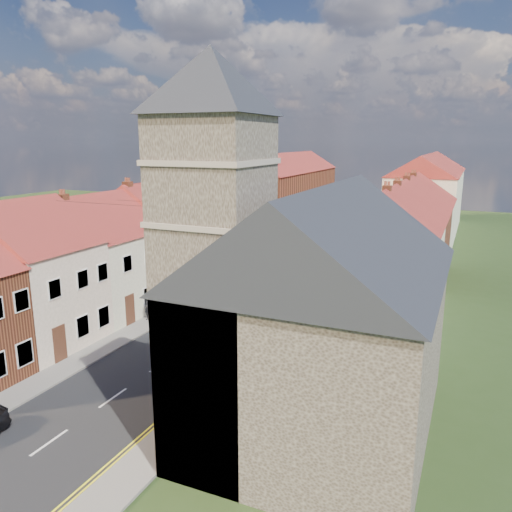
% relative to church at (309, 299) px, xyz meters
% --- Properties ---
extents(ground, '(160.00, 160.00, 0.00)m').
position_rel_church_xyz_m(ground, '(-9.36, -3.32, -5.88)').
color(ground, '#2B3D1A').
rests_on(ground, ground).
extents(road, '(7.00, 90.00, 0.02)m').
position_rel_church_xyz_m(road, '(-9.36, 26.68, -5.87)').
color(road, black).
rests_on(road, ground).
extents(pavement_left, '(1.80, 90.00, 0.12)m').
position_rel_church_xyz_m(pavement_left, '(-13.76, 26.68, -5.82)').
color(pavement_left, slate).
rests_on(pavement_left, ground).
extents(pavement_right, '(1.80, 90.00, 0.12)m').
position_rel_church_xyz_m(pavement_right, '(-4.96, 26.68, -5.82)').
color(pavement_right, slate).
rests_on(pavement_right, ground).
extents(church, '(11.25, 14.25, 15.20)m').
position_rel_church_xyz_m(church, '(0.00, 0.00, 0.00)').
color(church, '#3E342B').
rests_on(church, ground).
extents(cottage_r_tudor, '(8.30, 5.20, 9.00)m').
position_rel_church_xyz_m(cottage_r_tudor, '(-0.09, 9.37, -1.41)').
color(cottage_r_tudor, beige).
rests_on(cottage_r_tudor, ground).
extents(cottage_r_white_near, '(8.30, 6.00, 9.00)m').
position_rel_church_xyz_m(cottage_r_white_near, '(-0.06, 14.77, -1.40)').
color(cottage_r_white_near, beige).
rests_on(cottage_r_white_near, ground).
extents(cottage_r_cream_mid, '(8.30, 5.20, 9.00)m').
position_rel_church_xyz_m(cottage_r_cream_mid, '(-0.06, 20.17, -1.40)').
color(cottage_r_cream_mid, beige).
rests_on(cottage_r_cream_mid, ground).
extents(cottage_r_pink, '(8.30, 6.00, 9.00)m').
position_rel_church_xyz_m(cottage_r_pink, '(-0.06, 25.57, -1.40)').
color(cottage_r_pink, brown).
rests_on(cottage_r_pink, ground).
extents(cottage_r_white_far, '(8.30, 5.20, 9.00)m').
position_rel_church_xyz_m(cottage_r_white_far, '(-0.06, 30.97, -1.40)').
color(cottage_r_white_far, brown).
rests_on(cottage_r_white_far, ground).
extents(cottage_r_cream_far, '(8.30, 6.00, 9.00)m').
position_rel_church_xyz_m(cottage_r_cream_far, '(-0.06, 36.37, -1.40)').
color(cottage_r_cream_far, beige).
rests_on(cottage_r_cream_far, ground).
extents(cottage_l_cream, '(8.30, 6.30, 9.10)m').
position_rel_church_xyz_m(cottage_l_cream, '(-18.66, 2.22, -1.35)').
color(cottage_l_cream, '#FFE1C9').
rests_on(cottage_l_cream, ground).
extents(cottage_l_white, '(8.30, 6.90, 8.80)m').
position_rel_church_xyz_m(cottage_l_white, '(-18.66, 8.62, -1.51)').
color(cottage_l_white, beige).
rests_on(cottage_l_white, ground).
extents(cottage_l_brick_mid, '(8.30, 5.70, 9.10)m').
position_rel_church_xyz_m(cottage_l_brick_mid, '(-18.66, 14.72, -1.35)').
color(cottage_l_brick_mid, beige).
rests_on(cottage_l_brick_mid, ground).
extents(cottage_l_pink, '(8.30, 6.30, 8.80)m').
position_rel_church_xyz_m(cottage_l_pink, '(-18.66, 20.52, -1.51)').
color(cottage_l_pink, '#FFE1C9').
rests_on(cottage_l_pink, ground).
extents(block_right_far, '(8.30, 24.20, 10.50)m').
position_rel_church_xyz_m(block_right_far, '(-0.06, 51.68, -0.58)').
color(block_right_far, beige).
rests_on(block_right_far, ground).
extents(block_left_far, '(8.30, 24.20, 10.50)m').
position_rel_church_xyz_m(block_left_far, '(-18.66, 46.68, -0.58)').
color(block_left_far, brown).
rests_on(block_left_far, ground).
extents(lamppost, '(0.88, 0.15, 6.00)m').
position_rel_church_xyz_m(lamppost, '(-13.17, 16.68, -2.34)').
color(lamppost, black).
rests_on(lamppost, pavement_left).
extents(car_mid, '(1.65, 4.03, 1.30)m').
position_rel_church_xyz_m(car_mid, '(-12.56, 25.92, -5.23)').
color(car_mid, gray).
rests_on(car_mid, ground).
extents(car_far, '(2.74, 4.91, 1.34)m').
position_rel_church_xyz_m(car_far, '(-11.01, 42.59, -5.20)').
color(car_far, navy).
rests_on(car_far, ground).
extents(car_distant, '(2.99, 5.13, 1.34)m').
position_rel_church_xyz_m(car_distant, '(-11.42, 54.15, -5.21)').
color(car_distant, '#A6A9AD').
rests_on(car_distant, ground).
extents(pedestrian_left, '(0.64, 0.43, 1.73)m').
position_rel_church_xyz_m(pedestrian_left, '(-13.98, 8.10, -4.89)').
color(pedestrian_left, black).
rests_on(pedestrian_left, pavement_left).
extents(pedestrian_right, '(0.95, 0.76, 1.87)m').
position_rel_church_xyz_m(pedestrian_right, '(-4.26, 4.42, -4.82)').
color(pedestrian_right, black).
rests_on(pedestrian_right, pavement_right).
extents(car_mid_b, '(1.52, 3.93, 1.28)m').
position_rel_church_xyz_m(car_mid_b, '(-7.32, 28.68, -5.24)').
color(car_mid_b, '#B4B8BD').
rests_on(car_mid_b, ground).
extents(pedestrian_left_b, '(0.72, 0.50, 1.91)m').
position_rel_church_xyz_m(pedestrian_left_b, '(-14.27, 12.68, -4.80)').
color(pedestrian_left_b, black).
rests_on(pedestrian_left_b, pavement_left).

